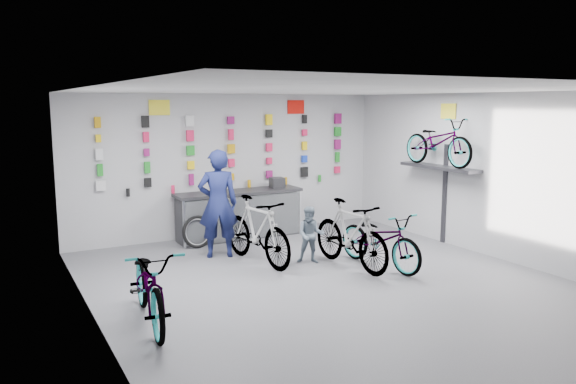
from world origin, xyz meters
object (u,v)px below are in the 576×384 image
clerk (218,204)px  customer (311,235)px  bike_left (150,285)px  bike_center (350,234)px  bike_service (257,230)px  bike_right (380,239)px  counter (240,215)px

clerk → customer: bearing=154.3°
bike_left → bike_center: size_ratio=1.03×
bike_service → clerk: clerk is taller
customer → clerk: bearing=168.6°
bike_right → bike_center: bearing=146.4°
bike_center → bike_right: bike_center is taller
counter → clerk: size_ratio=1.36×
bike_service → customer: (0.84, -0.43, -0.09)m
counter → bike_service: bearing=-104.7°
bike_left → bike_center: bike_center is taller
counter → bike_service: bike_service is taller
bike_right → bike_service: size_ratio=0.95×
bike_center → customer: size_ratio=1.92×
bike_service → customer: 0.95m
customer → counter: bearing=129.2°
bike_service → clerk: 0.94m
counter → bike_service: (-0.50, -1.90, 0.11)m
bike_service → bike_center: bearing=-45.9°
bike_right → bike_service: bike_service is taller
bike_right → customer: bearing=131.6°
bike_left → clerk: (1.96, 2.58, 0.47)m
bike_service → counter: bearing=67.0°
counter → customer: (0.34, -2.33, 0.02)m
bike_right → customer: 1.22m
bike_service → clerk: bearing=112.3°
clerk → bike_left: bearing=69.4°
bike_left → bike_service: 3.03m
counter → bike_left: (-2.89, -3.75, 0.04)m
bike_right → clerk: (-2.19, 1.96, 0.50)m
bike_left → bike_service: bearing=43.6°
bike_right → bike_service: bearing=137.9°
bike_left → bike_right: size_ratio=1.06×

